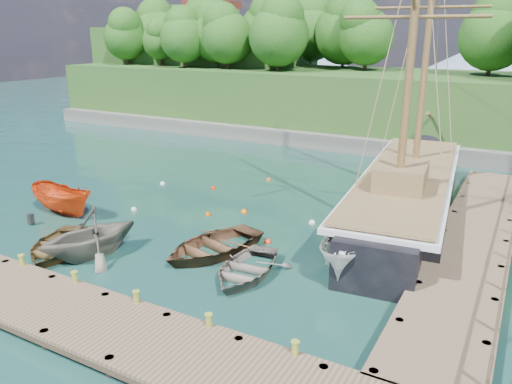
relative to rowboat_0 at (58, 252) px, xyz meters
The scene contains 25 objects.
ground 5.59m from the rowboat_0, 29.05° to the left, with size 160.00×160.00×0.00m, color #14392A.
dock_near 7.87m from the rowboat_0, 28.83° to the right, with size 20.00×3.20×1.10m.
dock_east 19.05m from the rowboat_0, 30.66° to the left, with size 3.20×24.00×1.10m.
bollard_0 2.55m from the rowboat_0, 69.71° to the right, with size 0.26×0.26×0.45m, color olive.
bollard_1 4.56m from the rowboat_0, 31.59° to the right, with size 0.26×0.26×0.45m, color olive.
bollard_2 7.29m from the rowboat_0, 19.13° to the right, with size 0.26×0.26×0.45m, color olive.
bollard_3 10.17m from the rowboat_0, 13.58° to the right, with size 0.26×0.26×0.45m, color olive.
bollard_4 13.10m from the rowboat_0, 10.50° to the right, with size 0.26×0.26×0.45m, color olive.
rowboat_0 is the anchor object (origin of this frame).
rowboat_1 1.69m from the rowboat_0, 16.11° to the left, with size 3.83×4.44×2.34m, color #6B6658.
rowboat_2 7.03m from the rowboat_0, 27.79° to the left, with size 3.63×5.08×1.05m, color brown.
rowboat_3 8.85m from the rowboat_0, 14.08° to the left, with size 3.06×4.29×0.89m, color #6B6259.
motorboat_orange 5.29m from the rowboat_0, 136.19° to the left, with size 1.74×4.63×1.79m, color #DB410F.
cabin_boat_white 12.94m from the rowboat_0, 21.65° to the left, with size 1.96×5.20×2.01m, color white.
schooner 17.73m from the rowboat_0, 44.78° to the left, with size 6.37×25.63×18.44m.
mooring_buoy_0 6.01m from the rowboat_0, 98.06° to the left, with size 0.33×0.33×0.33m, color silver.
mooring_buoy_1 7.98m from the rowboat_0, 65.95° to the left, with size 0.31×0.31×0.31m, color #DB5100.
mooring_buoy_2 9.82m from the rowboat_0, 61.00° to the left, with size 0.36×0.36×0.36m, color #F86500.
mooring_buoy_3 12.42m from the rowboat_0, 45.63° to the left, with size 0.36×0.36×0.36m, color silver.
mooring_buoy_4 11.47m from the rowboat_0, 85.91° to the left, with size 0.30×0.30×0.30m, color #F61D00.
mooring_buoy_5 15.14m from the rowboat_0, 78.53° to the left, with size 0.30×0.30×0.30m, color #F65810.
mooring_buoy_6 10.95m from the rowboat_0, 103.86° to the left, with size 0.33×0.33×0.33m, color silver.
mooring_buoy_7 9.59m from the rowboat_0, 35.47° to the left, with size 0.36×0.36×0.36m, color red.
headland 35.44m from the rowboat_0, 103.20° to the left, with size 51.00×19.31×12.90m.
distant_ridge 73.42m from the rowboat_0, 82.80° to the left, with size 117.00×40.00×10.00m.
Camera 1 is at (12.97, -16.40, 9.49)m, focal length 35.00 mm.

